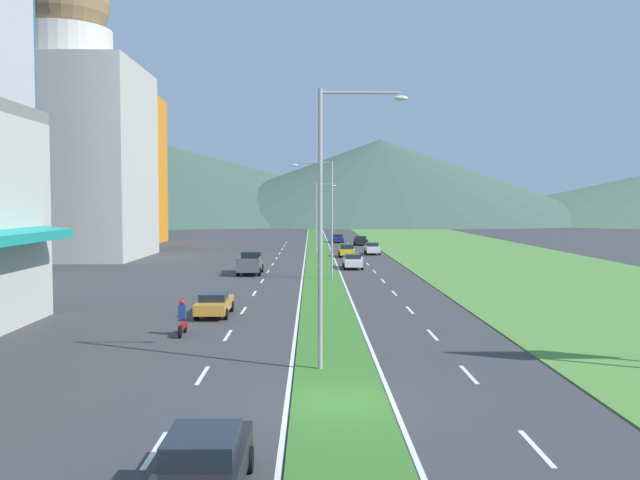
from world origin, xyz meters
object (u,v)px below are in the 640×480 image
at_px(street_lamp_far, 318,213).
at_px(pickup_truck_0, 251,263).
at_px(car_0, 204,464).
at_px(car_1, 214,303).
at_px(car_6, 337,238).
at_px(car_5, 361,240).
at_px(car_4, 353,261).
at_px(street_lamp_mid, 327,211).
at_px(car_2, 347,251).
at_px(motorcycle_rider, 182,321).
at_px(car_3, 372,248).
at_px(street_lamp_near, 329,211).

xyz_separation_m(street_lamp_far, pickup_truck_0, (-6.58, -26.73, -4.27)).
xyz_separation_m(street_lamp_far, car_0, (-3.32, -75.03, -4.48)).
distance_m(car_1, car_6, 74.46).
bearing_deg(car_5, car_4, -5.29).
distance_m(car_0, car_4, 53.59).
height_order(street_lamp_mid, car_0, street_lamp_mid).
xyz_separation_m(car_1, car_2, (9.97, 43.35, 0.04)).
height_order(pickup_truck_0, motorcycle_rider, pickup_truck_0).
xyz_separation_m(car_5, pickup_truck_0, (-13.30, -42.79, 0.25)).
relative_size(car_1, pickup_truck_0, 0.87).
height_order(car_2, motorcycle_rider, motorcycle_rider).
distance_m(car_4, motorcycle_rider, 35.99).
bearing_deg(car_6, street_lamp_far, -8.19).
height_order(car_1, car_3, car_3).
height_order(street_lamp_far, motorcycle_rider, street_lamp_far).
bearing_deg(car_2, street_lamp_mid, -6.78).
bearing_deg(street_lamp_near, car_6, 87.62).
distance_m(car_6, motorcycle_rider, 80.48).
height_order(street_lamp_mid, car_4, street_lamp_mid).
bearing_deg(street_lamp_near, car_0, -104.87).
relative_size(car_2, car_6, 0.89).
xyz_separation_m(car_0, car_6, (6.70, 98.55, -0.06)).
bearing_deg(street_lamp_near, car_4, 85.29).
height_order(street_lamp_mid, motorcycle_rider, street_lamp_mid).
height_order(street_lamp_far, car_3, street_lamp_far).
height_order(street_lamp_near, car_4, street_lamp_near).
height_order(street_lamp_mid, car_1, street_lamp_mid).
xyz_separation_m(car_3, car_4, (-3.62, -18.80, -0.03)).
bearing_deg(car_0, car_6, -3.89).
distance_m(street_lamp_near, car_0, 13.25).
bearing_deg(street_lamp_near, car_2, 86.35).
relative_size(car_0, pickup_truck_0, 0.85).
bearing_deg(street_lamp_far, pickup_truck_0, -103.84).
bearing_deg(car_3, car_5, -179.66).
distance_m(car_1, car_4, 30.08).
bearing_deg(street_lamp_mid, car_1, -110.70).
relative_size(street_lamp_mid, car_3, 2.41).
relative_size(street_lamp_near, car_1, 2.35).
relative_size(street_lamp_mid, car_0, 2.22).
bearing_deg(car_6, car_5, 24.07).
relative_size(car_0, car_2, 1.13).
xyz_separation_m(car_4, car_5, (3.51, 37.90, -0.01)).
relative_size(car_0, car_3, 1.08).
bearing_deg(car_4, car_0, -6.99).
distance_m(car_1, car_3, 49.11).
relative_size(street_lamp_mid, pickup_truck_0, 1.88).
height_order(street_lamp_mid, car_6, street_lamp_mid).
bearing_deg(street_lamp_mid, pickup_truck_0, 144.94).
distance_m(car_5, car_6, 8.16).
xyz_separation_m(car_0, car_1, (-3.28, 24.76, -0.06)).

